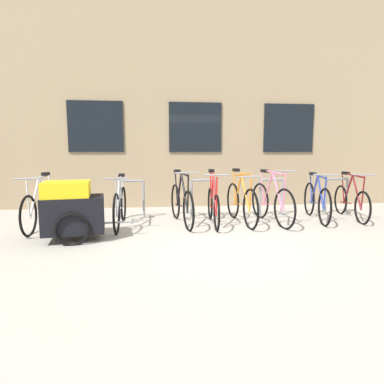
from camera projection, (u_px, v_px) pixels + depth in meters
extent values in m
plane|color=#B2ADA0|center=(219.00, 242.00, 4.78)|extent=(42.00, 42.00, 0.00)
cube|color=tan|center=(184.00, 98.00, 10.98)|extent=(28.00, 7.01, 6.57)
cube|color=black|center=(96.00, 127.00, 7.42)|extent=(1.30, 0.04, 1.21)
cube|color=black|center=(195.00, 127.00, 7.67)|extent=(1.30, 0.04, 1.21)
cube|color=black|center=(289.00, 128.00, 7.92)|extent=(1.30, 0.04, 1.21)
cylinder|color=gray|center=(44.00, 201.00, 6.27)|extent=(0.05, 0.05, 0.79)
cylinder|color=gray|center=(69.00, 201.00, 6.32)|extent=(0.05, 0.05, 0.79)
cylinder|color=gray|center=(56.00, 182.00, 6.25)|extent=(0.50, 0.05, 0.05)
cylinder|color=gray|center=(120.00, 200.00, 6.43)|extent=(0.05, 0.05, 0.79)
cylinder|color=gray|center=(144.00, 200.00, 6.48)|extent=(0.05, 0.05, 0.79)
cylinder|color=gray|center=(131.00, 181.00, 6.40)|extent=(0.50, 0.05, 0.05)
cylinder|color=gray|center=(191.00, 199.00, 6.58)|extent=(0.05, 0.05, 0.79)
cylinder|color=gray|center=(215.00, 198.00, 6.64)|extent=(0.05, 0.05, 0.79)
cylinder|color=gray|center=(203.00, 180.00, 6.56)|extent=(0.50, 0.05, 0.05)
cylinder|color=gray|center=(260.00, 198.00, 6.74)|extent=(0.05, 0.05, 0.79)
cylinder|color=gray|center=(282.00, 197.00, 6.79)|extent=(0.05, 0.05, 0.79)
cylinder|color=gray|center=(272.00, 180.00, 6.72)|extent=(0.50, 0.05, 0.05)
cylinder|color=gray|center=(326.00, 197.00, 6.90)|extent=(0.05, 0.05, 0.79)
cylinder|color=gray|center=(347.00, 196.00, 6.95)|extent=(0.05, 0.05, 0.79)
cylinder|color=gray|center=(337.00, 179.00, 6.87)|extent=(0.50, 0.05, 0.05)
torus|color=black|center=(341.00, 200.00, 7.01)|extent=(0.15, 0.66, 0.66)
torus|color=black|center=(363.00, 208.00, 5.97)|extent=(0.15, 0.66, 0.66)
cylinder|color=maroon|center=(357.00, 192.00, 6.22)|extent=(0.12, 0.50, 0.68)
cylinder|color=maroon|center=(348.00, 190.00, 6.62)|extent=(0.10, 0.38, 0.65)
cylinder|color=maroon|center=(354.00, 175.00, 6.35)|extent=(0.18, 0.81, 0.06)
cylinder|color=maroon|center=(345.00, 203.00, 6.75)|extent=(0.11, 0.52, 0.07)
cylinder|color=maroon|center=(343.00, 187.00, 6.88)|extent=(0.06, 0.20, 0.59)
cylinder|color=maroon|center=(363.00, 192.00, 5.96)|extent=(0.04, 0.08, 0.61)
cube|color=black|center=(346.00, 173.00, 6.75)|extent=(0.13, 0.21, 0.06)
cylinder|color=gray|center=(364.00, 175.00, 5.94)|extent=(0.44, 0.10, 0.03)
torus|color=black|center=(309.00, 199.00, 6.86)|extent=(0.19, 0.73, 0.74)
torus|color=black|center=(325.00, 207.00, 5.82)|extent=(0.19, 0.73, 0.74)
cylinder|color=#233893|center=(321.00, 192.00, 6.07)|extent=(0.14, 0.50, 0.65)
cylinder|color=#233893|center=(314.00, 190.00, 6.48)|extent=(0.11, 0.37, 0.61)
cylinder|color=#233893|center=(319.00, 176.00, 6.20)|extent=(0.20, 0.81, 0.07)
cylinder|color=#233893|center=(313.00, 202.00, 6.60)|extent=(0.13, 0.52, 0.08)
cylinder|color=#233893|center=(311.00, 187.00, 6.73)|extent=(0.06, 0.20, 0.55)
cylinder|color=#233893|center=(325.00, 192.00, 5.81)|extent=(0.04, 0.08, 0.58)
cube|color=black|center=(313.00, 174.00, 6.61)|extent=(0.14, 0.22, 0.06)
cylinder|color=gray|center=(326.00, 175.00, 5.79)|extent=(0.44, 0.11, 0.03)
torus|color=black|center=(123.00, 204.00, 6.29)|extent=(0.04, 0.71, 0.71)
torus|color=black|center=(116.00, 214.00, 5.25)|extent=(0.04, 0.71, 0.71)
cylinder|color=#B7B7BC|center=(118.00, 197.00, 5.50)|extent=(0.04, 0.51, 0.64)
cylinder|color=#B7B7BC|center=(121.00, 194.00, 5.91)|extent=(0.04, 0.38, 0.63)
cylinder|color=#B7B7BC|center=(119.00, 178.00, 5.64)|extent=(0.04, 0.83, 0.04)
cylinder|color=#B7B7BC|center=(122.00, 207.00, 6.04)|extent=(0.02, 0.53, 0.07)
cylinder|color=#B7B7BC|center=(123.00, 191.00, 6.17)|extent=(0.02, 0.20, 0.57)
cylinder|color=#B7B7BC|center=(116.00, 197.00, 5.24)|extent=(0.03, 0.08, 0.57)
cube|color=black|center=(122.00, 175.00, 6.04)|extent=(0.10, 0.20, 0.06)
cylinder|color=gray|center=(116.00, 179.00, 5.22)|extent=(0.44, 0.03, 0.03)
torus|color=black|center=(210.00, 203.00, 6.49)|extent=(0.08, 0.66, 0.66)
torus|color=black|center=(217.00, 213.00, 5.45)|extent=(0.08, 0.66, 0.66)
cylinder|color=red|center=(215.00, 194.00, 5.70)|extent=(0.06, 0.50, 0.70)
cylinder|color=red|center=(212.00, 191.00, 6.10)|extent=(0.06, 0.38, 0.73)
cylinder|color=red|center=(214.00, 174.00, 5.82)|extent=(0.08, 0.82, 0.06)
cylinder|color=red|center=(212.00, 207.00, 6.23)|extent=(0.05, 0.52, 0.07)
cylinder|color=red|center=(211.00, 188.00, 6.36)|extent=(0.04, 0.20, 0.67)
cylinder|color=red|center=(217.00, 195.00, 5.44)|extent=(0.03, 0.08, 0.64)
cube|color=black|center=(211.00, 171.00, 6.22)|extent=(0.11, 0.21, 0.06)
cylinder|color=gray|center=(217.00, 175.00, 5.42)|extent=(0.44, 0.05, 0.03)
torus|color=black|center=(260.00, 201.00, 6.56)|extent=(0.14, 0.75, 0.75)
torus|color=black|center=(284.00, 209.00, 5.60)|extent=(0.14, 0.75, 0.75)
cylinder|color=pink|center=(277.00, 191.00, 5.83)|extent=(0.10, 0.48, 0.73)
cylinder|color=pink|center=(268.00, 190.00, 6.20)|extent=(0.08, 0.35, 0.68)
cylinder|color=pink|center=(274.00, 173.00, 5.94)|extent=(0.13, 0.77, 0.08)
cylinder|color=pink|center=(265.00, 204.00, 6.32)|extent=(0.09, 0.50, 0.08)
cylinder|color=pink|center=(262.00, 187.00, 6.44)|extent=(0.05, 0.20, 0.62)
cylinder|color=pink|center=(284.00, 191.00, 5.58)|extent=(0.04, 0.08, 0.65)
cube|color=black|center=(265.00, 171.00, 6.31)|extent=(0.12, 0.21, 0.06)
cylinder|color=gray|center=(284.00, 171.00, 5.56)|extent=(0.44, 0.08, 0.03)
torus|color=black|center=(51.00, 205.00, 6.21)|extent=(0.05, 0.70, 0.70)
torus|color=black|center=(29.00, 216.00, 5.12)|extent=(0.05, 0.70, 0.70)
cylinder|color=silver|center=(34.00, 197.00, 5.39)|extent=(0.04, 0.53, 0.65)
cylinder|color=silver|center=(43.00, 194.00, 5.81)|extent=(0.04, 0.40, 0.67)
cylinder|color=silver|center=(37.00, 178.00, 5.53)|extent=(0.05, 0.87, 0.06)
cylinder|color=silver|center=(46.00, 209.00, 5.94)|extent=(0.03, 0.55, 0.07)
cylinder|color=silver|center=(48.00, 190.00, 6.08)|extent=(0.03, 0.20, 0.61)
cylinder|color=silver|center=(28.00, 198.00, 5.11)|extent=(0.03, 0.08, 0.59)
cube|color=black|center=(46.00, 174.00, 5.95)|extent=(0.10, 0.20, 0.06)
cylinder|color=gray|center=(27.00, 179.00, 5.10)|extent=(0.44, 0.03, 0.03)
torus|color=black|center=(175.00, 202.00, 6.51)|extent=(0.16, 0.73, 0.73)
torus|color=black|center=(188.00, 211.00, 5.47)|extent=(0.16, 0.73, 0.73)
cylinder|color=black|center=(184.00, 192.00, 5.71)|extent=(0.12, 0.52, 0.71)
cylinder|color=black|center=(179.00, 190.00, 6.12)|extent=(0.10, 0.39, 0.69)
cylinder|color=black|center=(182.00, 173.00, 5.85)|extent=(0.17, 0.85, 0.06)
cylinder|color=black|center=(178.00, 205.00, 6.25)|extent=(0.11, 0.54, 0.08)
cylinder|color=black|center=(176.00, 187.00, 6.38)|extent=(0.06, 0.20, 0.63)
cylinder|color=black|center=(188.00, 193.00, 5.45)|extent=(0.04, 0.08, 0.64)
cube|color=black|center=(177.00, 171.00, 6.25)|extent=(0.13, 0.21, 0.06)
cylinder|color=gray|center=(188.00, 173.00, 5.43)|extent=(0.44, 0.10, 0.03)
torus|color=black|center=(233.00, 201.00, 6.58)|extent=(0.10, 0.75, 0.75)
torus|color=black|center=(251.00, 209.00, 5.57)|extent=(0.10, 0.75, 0.75)
cylinder|color=orange|center=(245.00, 193.00, 5.82)|extent=(0.07, 0.50, 0.63)
cylinder|color=orange|center=(238.00, 189.00, 6.20)|extent=(0.06, 0.37, 0.70)
cylinder|color=orange|center=(243.00, 175.00, 5.94)|extent=(0.10, 0.81, 0.11)
cylinder|color=orange|center=(237.00, 204.00, 6.33)|extent=(0.06, 0.52, 0.08)
cylinder|color=orange|center=(234.00, 186.00, 6.45)|extent=(0.04, 0.20, 0.64)
cylinder|color=orange|center=(250.00, 194.00, 5.56)|extent=(0.03, 0.08, 0.56)
cube|color=black|center=(236.00, 170.00, 6.32)|extent=(0.11, 0.21, 0.06)
cylinder|color=gray|center=(250.00, 177.00, 5.55)|extent=(0.44, 0.06, 0.03)
cube|color=black|center=(74.00, 214.00, 4.87)|extent=(0.98, 0.73, 0.56)
cube|color=yellow|center=(67.00, 189.00, 4.80)|extent=(0.75, 0.67, 0.24)
torus|color=black|center=(77.00, 221.00, 5.21)|extent=(0.50, 0.12, 0.50)
torus|color=black|center=(72.00, 230.00, 4.57)|extent=(0.50, 0.12, 0.50)
cylinder|color=gray|center=(122.00, 222.00, 5.07)|extent=(0.55, 0.11, 0.03)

